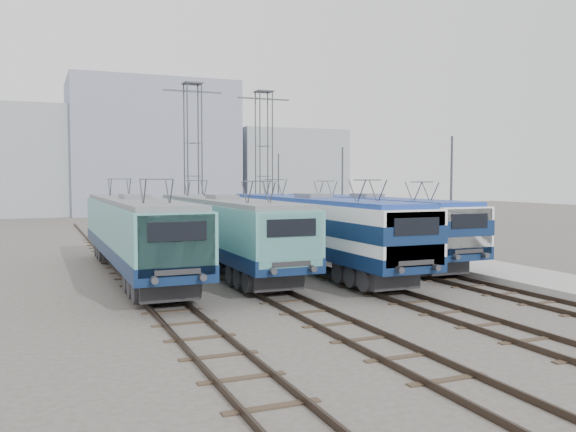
# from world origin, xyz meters

# --- Properties ---
(ground) EXTENTS (160.00, 160.00, 0.00)m
(ground) POSITION_xyz_m (0.00, 0.00, 0.00)
(ground) COLOR #514C47
(platform) EXTENTS (4.00, 70.00, 0.30)m
(platform) POSITION_xyz_m (10.20, 8.00, 0.15)
(platform) COLOR #9E9E99
(platform) RESTS_ON ground
(locomotive_far_left) EXTENTS (2.99, 18.87, 3.55)m
(locomotive_far_left) POSITION_xyz_m (-6.75, 6.22, 2.34)
(locomotive_far_left) COLOR #0D2045
(locomotive_far_left) RESTS_ON ground
(locomotive_center_left) EXTENTS (2.93, 18.50, 3.48)m
(locomotive_center_left) POSITION_xyz_m (-2.25, 6.56, 2.30)
(locomotive_center_left) COLOR #0D2045
(locomotive_center_left) RESTS_ON ground
(locomotive_center_right) EXTENTS (2.96, 18.75, 3.53)m
(locomotive_center_right) POSITION_xyz_m (2.25, 5.04, 2.39)
(locomotive_center_right) COLOR #0D2045
(locomotive_center_right) RESTS_ON ground
(locomotive_far_right) EXTENTS (2.89, 18.30, 3.44)m
(locomotive_far_right) POSITION_xyz_m (6.75, 7.25, 2.33)
(locomotive_far_right) COLOR #0D2045
(locomotive_far_right) RESTS_ON ground
(catenary_tower_west) EXTENTS (4.50, 1.20, 12.00)m
(catenary_tower_west) POSITION_xyz_m (0.00, 22.00, 6.64)
(catenary_tower_west) COLOR #3F4247
(catenary_tower_west) RESTS_ON ground
(catenary_tower_east) EXTENTS (4.50, 1.20, 12.00)m
(catenary_tower_east) POSITION_xyz_m (6.50, 24.00, 6.64)
(catenary_tower_east) COLOR #3F4247
(catenary_tower_east) RESTS_ON ground
(mast_front) EXTENTS (0.12, 0.12, 7.00)m
(mast_front) POSITION_xyz_m (8.60, 2.00, 3.50)
(mast_front) COLOR #3F4247
(mast_front) RESTS_ON ground
(mast_mid) EXTENTS (0.12, 0.12, 7.00)m
(mast_mid) POSITION_xyz_m (8.60, 14.00, 3.50)
(mast_mid) COLOR #3F4247
(mast_mid) RESTS_ON ground
(mast_rear) EXTENTS (0.12, 0.12, 7.00)m
(mast_rear) POSITION_xyz_m (8.60, 26.00, 3.50)
(mast_rear) COLOR #3F4247
(mast_rear) RESTS_ON ground
(safety_cone) EXTENTS (0.32, 0.32, 0.50)m
(safety_cone) POSITION_xyz_m (8.50, 1.67, 0.55)
(safety_cone) COLOR #D75E19
(safety_cone) RESTS_ON platform
(building_west) EXTENTS (18.00, 12.00, 14.00)m
(building_west) POSITION_xyz_m (-14.00, 62.00, 7.00)
(building_west) COLOR #939DA5
(building_west) RESTS_ON ground
(building_center) EXTENTS (22.00, 14.00, 18.00)m
(building_center) POSITION_xyz_m (4.00, 62.00, 9.00)
(building_center) COLOR #858CA4
(building_center) RESTS_ON ground
(building_east) EXTENTS (16.00, 12.00, 12.00)m
(building_east) POSITION_xyz_m (24.00, 62.00, 6.00)
(building_east) COLOR #939DA5
(building_east) RESTS_ON ground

